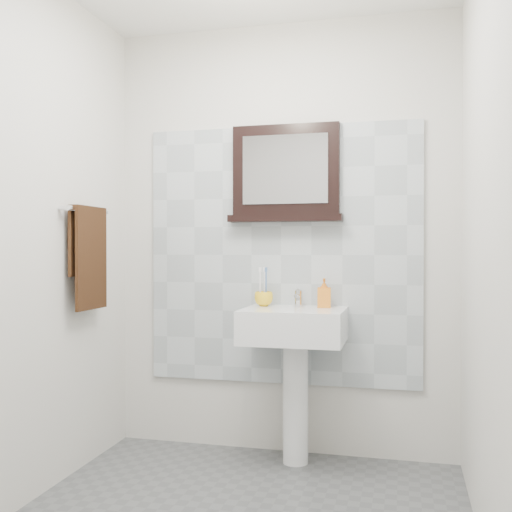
{
  "coord_description": "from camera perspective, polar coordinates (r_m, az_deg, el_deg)",
  "views": [
    {
      "loc": [
        0.7,
        -2.33,
        1.19
      ],
      "look_at": [
        -0.02,
        0.55,
        1.15
      ],
      "focal_mm": 42.0,
      "sensor_mm": 36.0,
      "label": 1
    }
  ],
  "objects": [
    {
      "name": "splashback",
      "position": [
        3.49,
        2.43,
        0.1
      ],
      "size": [
        1.6,
        0.02,
        1.5
      ],
      "primitive_type": "cube",
      "color": "#ADB6BB",
      "rests_on": "back_wall"
    },
    {
      "name": "front_wall",
      "position": [
        1.42,
        -15.6,
        3.24
      ],
      "size": [
        2.0,
        0.01,
        2.5
      ],
      "primitive_type": "cube",
      "color": "silver",
      "rests_on": "ground"
    },
    {
      "name": "hand_towel",
      "position": [
        3.32,
        -15.65,
        0.6
      ],
      "size": [
        0.06,
        0.3,
        0.55
      ],
      "color": "black",
      "rests_on": "towel_bar"
    },
    {
      "name": "towel_bar",
      "position": [
        3.33,
        -15.77,
        4.22
      ],
      "size": [
        0.07,
        0.4,
        0.03
      ],
      "color": "silver",
      "rests_on": "left_wall"
    },
    {
      "name": "soap_dispenser",
      "position": [
        3.35,
        6.51,
        -3.5
      ],
      "size": [
        0.08,
        0.08,
        0.16
      ],
      "primitive_type": "imported",
      "rotation": [
        0.0,
        0.0,
        0.12
      ],
      "color": "#E4591A",
      "rests_on": "pedestal_sink"
    },
    {
      "name": "framed_mirror",
      "position": [
        3.48,
        2.84,
        7.64
      ],
      "size": [
        0.66,
        0.11,
        0.56
      ],
      "color": "black",
      "rests_on": "back_wall"
    },
    {
      "name": "pedestal_sink",
      "position": [
        3.3,
        3.65,
        -8.2
      ],
      "size": [
        0.55,
        0.44,
        0.96
      ],
      "color": "white",
      "rests_on": "ground"
    },
    {
      "name": "right_wall",
      "position": [
        2.35,
        21.34,
        2.2
      ],
      "size": [
        0.01,
        2.2,
        2.5
      ],
      "primitive_type": "cube",
      "color": "silver",
      "rests_on": "ground"
    },
    {
      "name": "back_wall",
      "position": [
        3.5,
        2.47,
        1.74
      ],
      "size": [
        2.0,
        0.01,
        2.5
      ],
      "primitive_type": "cube",
      "color": "silver",
      "rests_on": "ground"
    },
    {
      "name": "left_wall",
      "position": [
        2.89,
        -22.09,
        1.91
      ],
      "size": [
        0.01,
        2.2,
        2.5
      ],
      "primitive_type": "cube",
      "color": "silver",
      "rests_on": "ground"
    },
    {
      "name": "toothbrush_cup",
      "position": [
        3.41,
        0.74,
        -4.11
      ],
      "size": [
        0.12,
        0.12,
        0.08
      ],
      "primitive_type": "imported",
      "rotation": [
        0.0,
        0.0,
        -0.19
      ],
      "color": "yellow",
      "rests_on": "pedestal_sink"
    },
    {
      "name": "toothbrushes",
      "position": [
        3.4,
        0.72,
        -2.73
      ],
      "size": [
        0.05,
        0.04,
        0.21
      ],
      "color": "white",
      "rests_on": "toothbrush_cup"
    }
  ]
}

